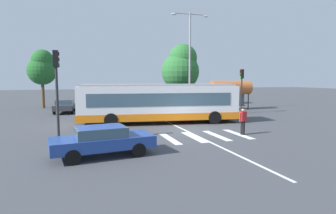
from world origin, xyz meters
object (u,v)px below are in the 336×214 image
(foreground_sedan, at_px, (102,139))
(parked_car_charcoal, at_px, (65,105))
(traffic_light_near_corner, at_px, (57,82))
(city_transit_bus, at_px, (159,103))
(parked_car_silver, at_px, (92,104))
(background_tree_left, at_px, (42,68))
(traffic_light_far_corner, at_px, (242,84))
(background_tree_right, at_px, (181,68))
(twin_arm_street_lamp, at_px, (190,53))
(parked_car_blue, at_px, (164,103))
(parked_car_black, at_px, (185,102))
(parked_car_teal, at_px, (118,104))
(bus_stop_shelter, at_px, (231,88))
(pedestrian_crossing_street, at_px, (243,119))
(parked_car_red, at_px, (140,103))

(foreground_sedan, bearing_deg, parked_car_charcoal, 97.05)
(foreground_sedan, distance_m, traffic_light_near_corner, 4.78)
(city_transit_bus, relative_size, parked_car_silver, 2.73)
(traffic_light_near_corner, distance_m, background_tree_left, 20.17)
(traffic_light_far_corner, bearing_deg, background_tree_right, 104.41)
(traffic_light_near_corner, relative_size, twin_arm_street_lamp, 0.48)
(parked_car_silver, relative_size, background_tree_right, 0.58)
(city_transit_bus, height_order, background_tree_right, background_tree_right)
(parked_car_blue, bearing_deg, foreground_sedan, -115.04)
(parked_car_blue, relative_size, background_tree_right, 0.57)
(parked_car_black, height_order, traffic_light_far_corner, traffic_light_far_corner)
(parked_car_teal, bearing_deg, background_tree_right, 25.20)
(parked_car_black, distance_m, background_tree_right, 5.68)
(parked_car_teal, height_order, background_tree_left, background_tree_left)
(bus_stop_shelter, distance_m, background_tree_right, 8.00)
(pedestrian_crossing_street, xyz_separation_m, foreground_sedan, (-8.76, -2.33, -0.20))
(background_tree_right, bearing_deg, twin_arm_street_lamp, -102.66)
(parked_car_teal, bearing_deg, bus_stop_shelter, -12.12)
(parked_car_red, height_order, bus_stop_shelter, bus_stop_shelter)
(twin_arm_street_lamp, xyz_separation_m, background_tree_right, (1.47, 6.54, -1.34))
(city_transit_bus, distance_m, parked_car_teal, 9.70)
(parked_car_black, height_order, background_tree_right, background_tree_right)
(twin_arm_street_lamp, bearing_deg, traffic_light_near_corner, -136.40)
(parked_car_silver, distance_m, twin_arm_street_lamp, 11.82)
(traffic_light_far_corner, bearing_deg, parked_car_charcoal, 159.96)
(parked_car_red, bearing_deg, pedestrian_crossing_street, -79.04)
(traffic_light_far_corner, relative_size, background_tree_right, 0.55)
(parked_car_silver, xyz_separation_m, parked_car_teal, (2.70, -0.37, 0.00))
(parked_car_charcoal, distance_m, twin_arm_street_lamp, 14.12)
(foreground_sedan, distance_m, parked_car_black, 21.36)
(twin_arm_street_lamp, distance_m, background_tree_right, 6.83)
(foreground_sedan, bearing_deg, parked_car_teal, 80.01)
(background_tree_left, bearing_deg, parked_car_silver, -45.05)
(parked_car_teal, height_order, traffic_light_far_corner, traffic_light_far_corner)
(traffic_light_far_corner, bearing_deg, city_transit_bus, -160.17)
(pedestrian_crossing_street, relative_size, parked_car_teal, 0.38)
(pedestrian_crossing_street, bearing_deg, foreground_sedan, -165.08)
(parked_car_charcoal, height_order, traffic_light_far_corner, traffic_light_far_corner)
(pedestrian_crossing_street, xyz_separation_m, parked_car_black, (2.39, 15.88, -0.20))
(background_tree_left, bearing_deg, pedestrian_crossing_street, -57.31)
(twin_arm_street_lamp, height_order, background_tree_right, twin_arm_street_lamp)
(parked_car_charcoal, bearing_deg, twin_arm_street_lamp, -11.04)
(background_tree_left, xyz_separation_m, background_tree_right, (16.80, -1.42, 0.15))
(parked_car_charcoal, bearing_deg, city_transit_bus, -52.72)
(foreground_sedan, distance_m, background_tree_right, 25.42)
(parked_car_silver, relative_size, traffic_light_near_corner, 0.93)
(parked_car_blue, relative_size, bus_stop_shelter, 0.95)
(parked_car_red, xyz_separation_m, parked_car_blue, (2.70, -0.08, 0.00))
(parked_car_red, bearing_deg, traffic_light_far_corner, -35.07)
(parked_car_black, relative_size, traffic_light_near_corner, 0.93)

